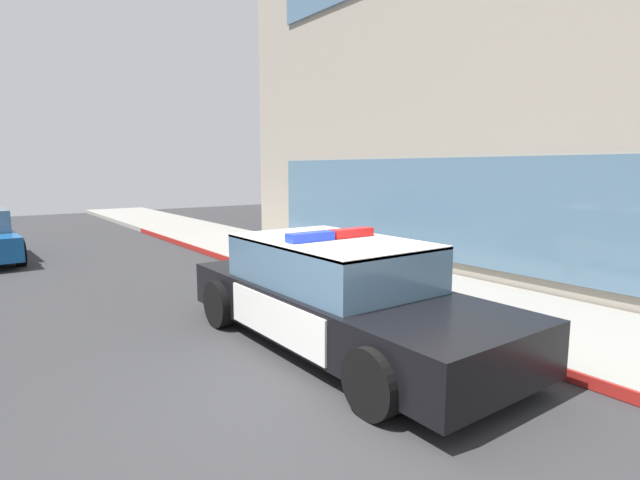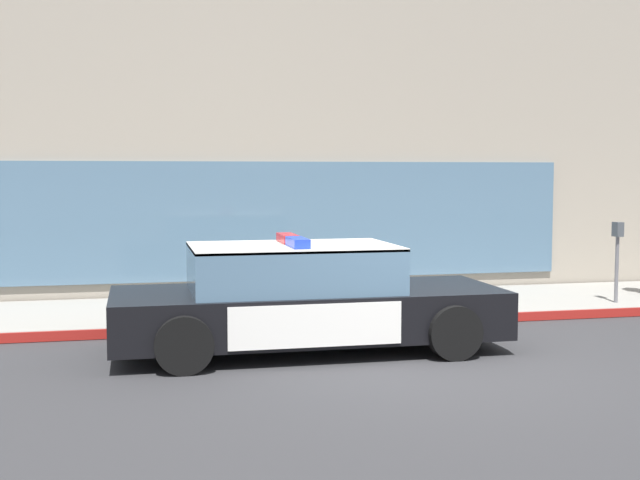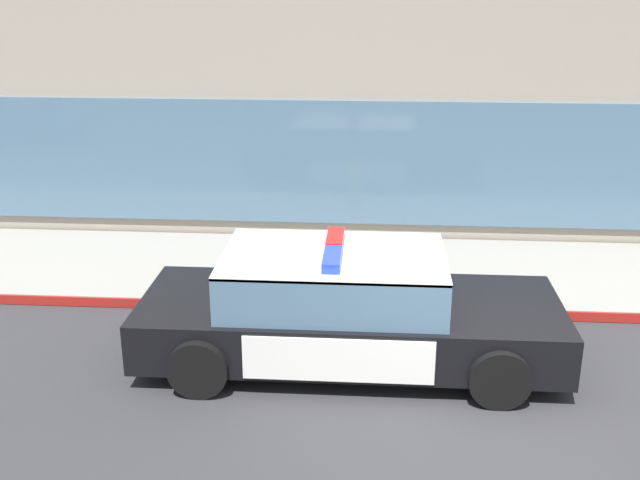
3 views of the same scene
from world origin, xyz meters
The scene contains 5 objects.
ground centered at (0.00, 0.00, 0.00)m, with size 48.00×48.00×0.00m, color #303033.
sidewalk centered at (0.00, 3.94, 0.07)m, with size 48.00×2.84×0.15m, color gray.
curb_red_paint centered at (0.00, 2.51, 0.08)m, with size 28.80×0.04×0.14m, color maroon.
police_cruiser centered at (-1.29, 1.20, 0.68)m, with size 4.99×2.09×1.49m.
fire_hydrant centered at (-1.37, 3.21, 0.50)m, with size 0.34×0.39×0.73m.
Camera 3 is at (-1.00, -7.03, 4.46)m, focal length 42.48 mm.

